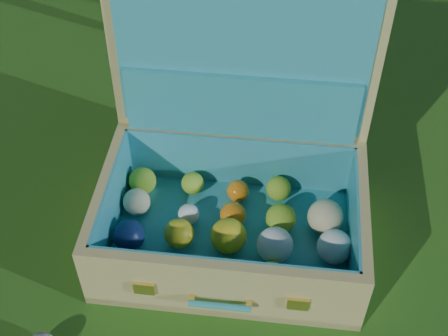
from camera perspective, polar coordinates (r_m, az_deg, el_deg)
ground at (r=1.67m, az=2.69°, el=-8.31°), size 60.00×60.00×0.00m
suitcase at (r=1.60m, az=1.08°, el=-0.63°), size 0.80×0.69×0.65m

